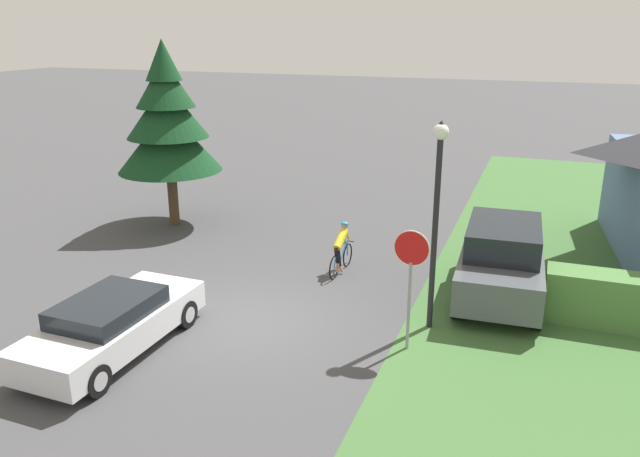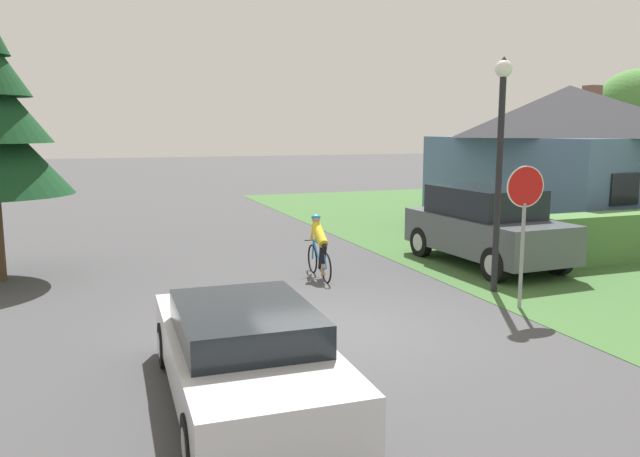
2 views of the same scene
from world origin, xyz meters
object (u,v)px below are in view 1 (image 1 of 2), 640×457
sedan_left_lane (112,324)px  cyclist (341,249)px  parked_suv_right (502,261)px  street_lamp (437,198)px  conifer_tall_near (167,122)px  stop_sign (411,265)px

sedan_left_lane → cyclist: bearing=-26.6°
parked_suv_right → cyclist: bearing=85.4°
parked_suv_right → street_lamp: 3.42m
street_lamp → parked_suv_right: bearing=59.6°
cyclist → parked_suv_right: size_ratio=0.38×
parked_suv_right → sedan_left_lane: bearing=125.1°
cyclist → street_lamp: size_ratio=0.36×
sedan_left_lane → conifer_tall_near: conifer_tall_near is taller
sedan_left_lane → stop_sign: bearing=-67.3°
parked_suv_right → street_lamp: bearing=147.1°
cyclist → stop_sign: size_ratio=0.65×
sedan_left_lane → street_lamp: size_ratio=0.94×
stop_sign → conifer_tall_near: (-9.61, 5.87, 1.66)m
sedan_left_lane → parked_suv_right: (7.50, 5.77, 0.35)m
sedan_left_lane → conifer_tall_near: size_ratio=0.72×
parked_suv_right → conifer_tall_near: size_ratio=0.74×
cyclist → conifer_tall_near: 7.79m
stop_sign → conifer_tall_near: conifer_tall_near is taller
sedan_left_lane → parked_suv_right: size_ratio=0.98×
cyclist → sedan_left_lane: bearing=154.7°
cyclist → street_lamp: 4.56m
sedan_left_lane → parked_suv_right: parked_suv_right is taller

